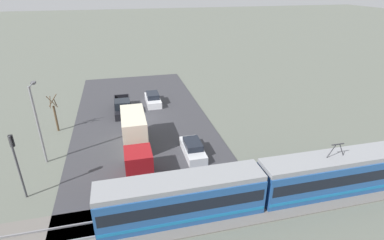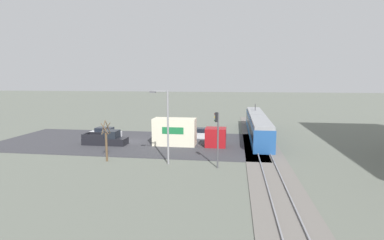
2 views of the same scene
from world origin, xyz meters
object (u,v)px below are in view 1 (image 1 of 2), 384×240
Objects in this scene: light_rail_tram at (260,185)px; box_truck at (135,137)px; sedan_car_0 at (193,149)px; street_lamp_near_crossing at (37,119)px; street_tree at (55,115)px; sedan_car_1 at (153,99)px; pickup_truck at (123,107)px; traffic_light_pole at (16,159)px.

light_rail_tram is 13.33m from box_truck.
street_lamp_near_crossing is (14.03, -2.29, 3.78)m from sedan_car_0.
box_truck is 1.25× the size of street_lamp_near_crossing.
street_tree reaches higher than sedan_car_0.
street_lamp_near_crossing is (11.83, 12.18, 3.73)m from sedan_car_1.
sedan_car_0 is 16.59m from street_tree.
light_rail_tram is 24.26m from street_tree.
street_lamp_near_crossing reaches higher than street_tree.
street_tree reaches higher than sedan_car_1.
pickup_truck is 17.61m from traffic_light_pole.
street_tree is 7.01m from street_lamp_near_crossing.
light_rail_tram reaches higher than sedan_car_0.
pickup_truck is at bearing -62.38° from sedan_car_0.
box_truck reaches higher than sedan_car_1.
box_truck is 5.88m from sedan_car_0.
sedan_car_0 is 0.85× the size of traffic_light_pole.
traffic_light_pole is at bearing 61.86° from pickup_truck.
box_truck is 10.53m from traffic_light_pole.
traffic_light_pole is at bearing -15.95° from light_rail_tram.
sedan_car_0 is (-5.49, 1.83, -1.06)m from box_truck.
light_rail_tram is 3.20× the size of street_lamp_near_crossing.
pickup_truck is 1.04× the size of traffic_light_pole.
pickup_truck is 4.75m from sedan_car_1.
sedan_car_0 is at bearing 161.52° from box_truck.
traffic_light_pole is 1.26× the size of street_tree.
street_tree reaches higher than pickup_truck.
box_truck is 8.98m from street_lamp_near_crossing.
light_rail_tram is 23.31m from sedan_car_1.
street_tree is at bearing -39.68° from box_truck.
sedan_car_1 is 13.08m from street_tree.
street_tree is (8.47, -7.03, 0.28)m from box_truck.
box_truck is at bearing 140.32° from street_tree.
street_tree is (-0.69, -11.88, -1.58)m from traffic_light_pole.
traffic_light_pole reaches higher than box_truck.
pickup_truck is at bearing -118.14° from traffic_light_pole.
sedan_car_1 is (2.21, -14.46, 0.05)m from sedan_car_0.
sedan_car_1 is at bearing -153.12° from pickup_truck.
sedan_car_0 is at bearing -168.35° from traffic_light_pole.
sedan_car_1 is 17.38m from street_lamp_near_crossing.
street_tree is at bearing -32.41° from sedan_car_0.
sedan_car_1 is 0.61× the size of street_lamp_near_crossing.
box_truck is 1.71× the size of traffic_light_pole.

